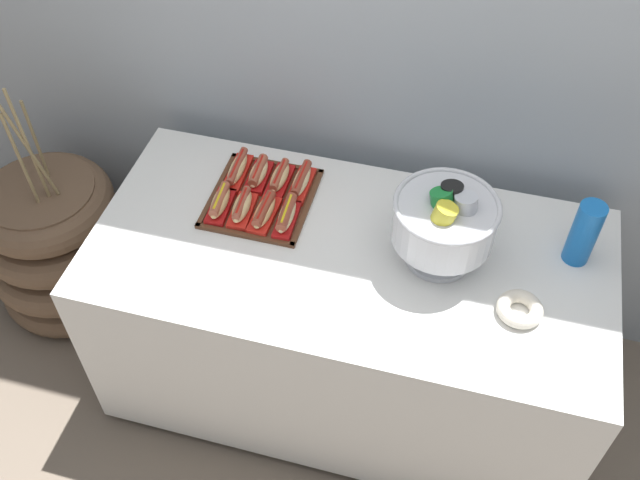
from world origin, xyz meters
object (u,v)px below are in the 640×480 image
donut (520,309)px  punch_bowl (445,221)px  serving_tray (262,199)px  hot_dog_0 (220,203)px  hot_dog_6 (280,178)px  floor_vase (61,245)px  hot_dog_1 (242,207)px  cup_stack (584,233)px  hot_dog_7 (301,181)px  hot_dog_3 (287,215)px  buffet_table (347,319)px  hot_dog_5 (258,174)px  hot_dog_4 (237,170)px  hot_dog_2 (264,212)px

donut → punch_bowl: bearing=149.8°
serving_tray → hot_dog_0: (-0.11, -0.08, 0.03)m
hot_dog_6 → punch_bowl: size_ratio=0.51×
serving_tray → hot_dog_6: 0.10m
floor_vase → hot_dog_1: floor_vase is taller
serving_tray → hot_dog_0: 0.14m
cup_stack → donut: size_ratio=1.65×
hot_dog_6 → hot_dog_1: bearing=-114.6°
hot_dog_7 → cup_stack: size_ratio=0.78×
hot_dog_7 → punch_bowl: size_ratio=0.55×
hot_dog_3 → hot_dog_7: 0.17m
buffet_table → hot_dog_3: hot_dog_3 is taller
serving_tray → cup_stack: cup_stack is taller
cup_stack → hot_dog_5: bearing=176.0°
floor_vase → serving_tray: 1.00m
hot_dog_0 → punch_bowl: (0.71, -0.02, 0.13)m
hot_dog_7 → donut: size_ratio=1.28×
hot_dog_3 → hot_dog_4: (-0.22, 0.17, -0.00)m
hot_dog_2 → hot_dog_7: 0.18m
serving_tray → cup_stack: bearing=0.6°
hot_dog_4 → cup_stack: 1.12m
cup_stack → hot_dog_3: bearing=-174.1°
hot_dog_0 → hot_dog_4: 0.17m
hot_dog_3 → hot_dog_4: size_ratio=0.93×
buffet_table → floor_vase: (-1.21, 0.14, -0.11)m
hot_dog_2 → hot_dog_6: size_ratio=1.06×
serving_tray → hot_dog_3: hot_dog_3 is taller
buffet_table → cup_stack: 0.84m
hot_dog_1 → hot_dog_3: (0.15, -0.00, 0.00)m
buffet_table → hot_dog_5: (-0.37, 0.22, 0.40)m
hot_dog_0 → hot_dog_4: (0.00, 0.16, -0.00)m
donut → hot_dog_7: bearing=156.1°
serving_tray → hot_dog_3: size_ratio=2.11×
floor_vase → hot_dog_5: size_ratio=7.00×
hot_dog_6 → cup_stack: 0.98m
cup_stack → hot_dog_6: bearing=175.7°
floor_vase → hot_dog_7: floor_vase is taller
hot_dog_4 → donut: hot_dog_4 is taller
hot_dog_1 → hot_dog_7: bearing=47.6°
hot_dog_0 → hot_dog_5: 0.18m
floor_vase → hot_dog_3: (0.99, -0.08, 0.52)m
cup_stack → donut: bearing=-120.0°
hot_dog_2 → floor_vase: bearing=175.2°
donut → hot_dog_6: bearing=158.1°
hot_dog_3 → donut: bearing=-12.5°
hot_dog_6 → floor_vase: bearing=-174.5°
hot_dog_7 → donut: bearing=-23.9°
hot_dog_1 → hot_dog_7: size_ratio=0.94×
hot_dog_0 → hot_dog_5: (0.08, 0.16, -0.00)m
hot_dog_2 → hot_dog_4: hot_dog_2 is taller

